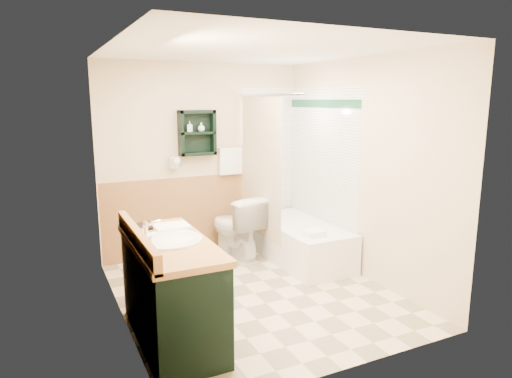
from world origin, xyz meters
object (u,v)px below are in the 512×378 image
at_px(vanity, 172,291).
at_px(soap_bottle_a, 190,129).
at_px(hair_dryer, 174,162).
at_px(vanity_book, 136,216).
at_px(soap_bottle_b, 201,128).
at_px(wall_shelf, 197,133).
at_px(bathtub, 299,242).
at_px(toilet, 236,228).

height_order(vanity, soap_bottle_a, soap_bottle_a).
distance_m(hair_dryer, soap_bottle_a, 0.45).
relative_size(vanity_book, soap_bottle_b, 2.13).
bearing_deg(wall_shelf, vanity, -114.99).
distance_m(hair_dryer, vanity, 2.18).
xyz_separation_m(wall_shelf, vanity_book, (-1.06, -1.47, -0.59)).
height_order(bathtub, soap_bottle_a, soap_bottle_a).
relative_size(wall_shelf, hair_dryer, 2.29).
xyz_separation_m(bathtub, soap_bottle_a, (-1.12, 0.75, 1.36)).
distance_m(vanity_book, soap_bottle_a, 1.86).
bearing_deg(vanity, soap_bottle_b, 63.69).
height_order(hair_dryer, toilet, hair_dryer).
height_order(wall_shelf, hair_dryer, wall_shelf).
bearing_deg(hair_dryer, vanity_book, -117.02).
height_order(vanity, toilet, vanity).
bearing_deg(vanity_book, soap_bottle_b, 38.52).
distance_m(wall_shelf, vanity, 2.40).
bearing_deg(bathtub, toilet, 148.65).
relative_size(bathtub, soap_bottle_a, 11.59).
bearing_deg(soap_bottle_b, vanity_book, -127.30).
distance_m(wall_shelf, soap_bottle_b, 0.08).
bearing_deg(toilet, hair_dryer, -41.24).
height_order(vanity, soap_bottle_b, soap_bottle_b).
bearing_deg(bathtub, wall_shelf, 143.63).
height_order(hair_dryer, vanity_book, hair_dryer).
bearing_deg(soap_bottle_b, soap_bottle_a, 180.00).
bearing_deg(soap_bottle_b, wall_shelf, 174.52).
relative_size(vanity, soap_bottle_b, 12.19).
bearing_deg(bathtub, vanity, -148.75).
relative_size(hair_dryer, soap_bottle_a, 1.85).
height_order(toilet, soap_bottle_a, soap_bottle_a).
distance_m(bathtub, toilet, 0.80).
bearing_deg(toilet, wall_shelf, -56.06).
relative_size(wall_shelf, bathtub, 0.37).
xyz_separation_m(wall_shelf, soap_bottle_a, (-0.09, -0.01, 0.04)).
bearing_deg(vanity, bathtub, 31.25).
height_order(bathtub, soap_bottle_b, soap_bottle_b).
height_order(toilet, soap_bottle_b, soap_bottle_b).
xyz_separation_m(hair_dryer, soap_bottle_b, (0.35, -0.03, 0.41)).
relative_size(wall_shelf, vanity, 0.41).
bearing_deg(soap_bottle_b, hair_dryer, 175.13).
xyz_separation_m(vanity, toilet, (1.25, 1.57, -0.03)).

